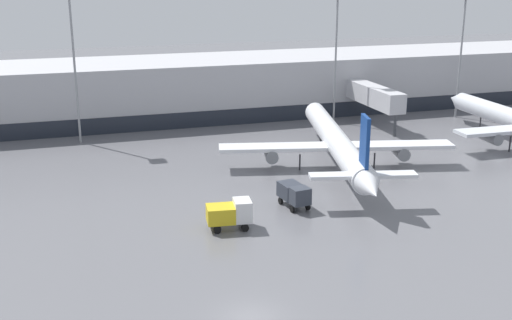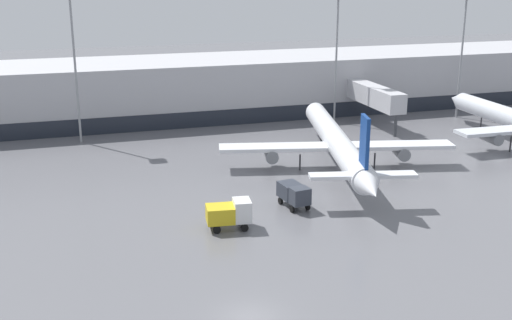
% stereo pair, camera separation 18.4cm
% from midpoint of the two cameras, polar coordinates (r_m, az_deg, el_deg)
% --- Properties ---
extents(ground_plane, '(320.00, 320.00, 0.00)m').
position_cam_midpoint_polar(ground_plane, '(44.74, -0.60, -13.78)').
color(ground_plane, slate).
extents(terminal_building, '(160.00, 30.03, 9.00)m').
position_cam_midpoint_polar(terminal_building, '(101.14, -10.76, 6.04)').
color(terminal_building, '#B2B2B7').
rests_on(terminal_building, ground_plane).
extents(parked_jet_0, '(27.59, 37.74, 9.26)m').
position_cam_midpoint_polar(parked_jet_0, '(75.85, 7.12, 1.55)').
color(parked_jet_0, silver).
rests_on(parked_jet_0, ground_plane).
extents(service_truck_0, '(2.38, 4.19, 2.36)m').
position_cam_midpoint_polar(service_truck_0, '(63.29, 3.32, -2.95)').
color(service_truck_0, '#2D333D').
rests_on(service_truck_0, ground_plane).
extents(service_truck_1, '(4.22, 2.61, 2.66)m').
position_cam_midpoint_polar(service_truck_1, '(58.08, -2.41, -4.71)').
color(service_truck_1, gold).
rests_on(service_truck_1, ground_plane).
extents(apron_light_mast_4, '(1.80, 1.80, 21.23)m').
position_cam_midpoint_polar(apron_light_mast_4, '(87.55, -16.20, 11.95)').
color(apron_light_mast_4, gray).
rests_on(apron_light_mast_4, ground_plane).
extents(apron_light_mast_5, '(1.80, 1.80, 19.27)m').
position_cam_midpoint_polar(apron_light_mast_5, '(96.96, 7.15, 12.08)').
color(apron_light_mast_5, gray).
rests_on(apron_light_mast_5, ground_plane).
extents(apron_light_mast_6, '(1.80, 1.80, 19.21)m').
position_cam_midpoint_polar(apron_light_mast_6, '(104.51, 17.95, 11.73)').
color(apron_light_mast_6, gray).
rests_on(apron_light_mast_6, ground_plane).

